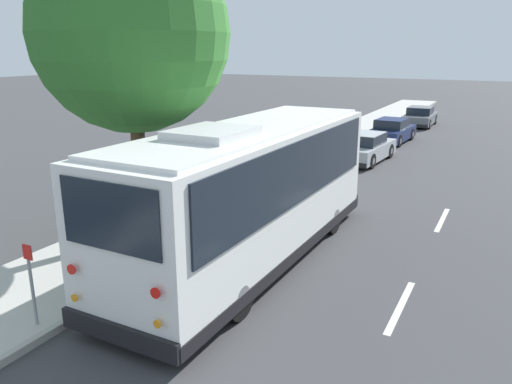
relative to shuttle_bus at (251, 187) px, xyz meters
name	(u,v)px	position (x,y,z in m)	size (l,w,h in m)	color
ground_plane	(268,241)	(1.30, 0.18, -1.86)	(160.00, 160.00, 0.00)	#3D3D3F
sidewalk_slab	(175,221)	(1.30, 3.28, -1.79)	(80.00, 3.15, 0.15)	#B2AFA8
curb_strip	(222,230)	(1.30, 1.63, -1.79)	(80.00, 0.14, 0.15)	#9D9A94
shuttle_bus	(251,187)	(0.00, 0.00, 0.00)	(9.43, 2.73, 3.48)	white
parked_sedan_silver	(366,148)	(12.34, 0.57, -1.25)	(4.36, 1.92, 1.33)	#A8AAAF
parked_sedan_navy	(392,131)	(17.90, 0.65, -1.26)	(4.24, 1.97, 1.31)	#19234C
parked_sedan_gray	(420,117)	(25.04, 0.35, -1.27)	(4.12, 1.82, 1.29)	slate
street_tree	(134,19)	(-0.11, 3.16, 3.85)	(4.82, 4.82, 8.37)	brown
sign_post_near	(32,284)	(-4.70, 1.97, -0.91)	(0.06, 0.22, 1.56)	gray
sign_post_far	(118,254)	(-2.51, 1.97, -1.16)	(0.06, 0.06, 1.10)	gray
lane_stripe_mid	(400,306)	(-0.68, -3.78, -1.86)	(2.40, 0.14, 0.01)	silver
lane_stripe_ahead	(442,220)	(5.32, -3.78, -1.86)	(2.40, 0.14, 0.01)	silver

